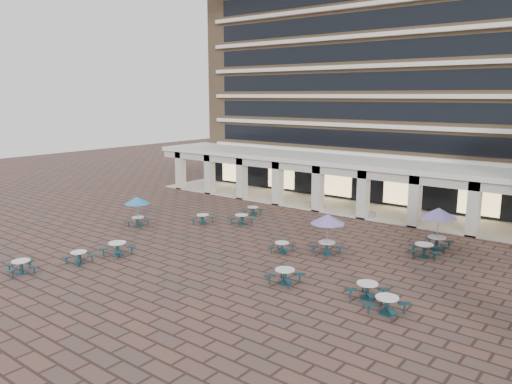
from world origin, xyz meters
TOP-DOWN VIEW (x-y plane):
  - ground at (0.00, 0.00)m, footprint 120.00×120.00m
  - apartment_building at (0.00, 25.47)m, footprint 40.00×15.50m
  - retail_arcade at (0.00, 14.80)m, footprint 42.00×6.60m
  - picnic_table_0 at (-6.17, -8.02)m, footprint 1.70×1.70m
  - picnic_table_1 at (-7.17, -11.00)m, footprint 1.96×1.96m
  - picnic_table_2 at (5.31, -3.18)m, footprint 1.85×1.85m
  - picnic_table_3 at (9.60, -2.29)m, footprint 1.87×1.87m
  - picnic_table_4 at (-10.25, -0.36)m, footprint 1.94×1.94m
  - picnic_table_5 at (-5.61, -5.69)m, footprint 2.02×2.02m
  - picnic_table_6 at (4.54, 2.53)m, footprint 2.21×2.21m
  - picnic_table_7 at (11.09, -3.35)m, footprint 1.90×1.90m
  - picnic_table_8 at (-6.86, 3.19)m, footprint 1.75×1.75m
  - picnic_table_9 at (-5.60, 7.85)m, footprint 1.67×1.67m
  - picnic_table_10 at (2.17, 1.02)m, footprint 1.71×1.71m
  - picnic_table_11 at (9.64, 7.70)m, footprint 2.37×2.37m
  - picnic_table_12 at (-4.37, 4.90)m, footprint 1.96×1.96m
  - picnic_table_13 at (9.53, 5.72)m, footprint 2.24×2.24m
  - planter_left at (-2.56, 12.90)m, footprint 1.50×0.74m
  - planter_right at (2.20, 12.90)m, footprint 1.50×0.76m

SIDE VIEW (x-z plane):
  - ground at x=0.00m, z-range 0.00..0.00m
  - picnic_table_10 at x=2.17m, z-range 0.07..0.74m
  - picnic_table_9 at x=-5.60m, z-range 0.07..0.74m
  - picnic_table_0 at x=-6.17m, z-range 0.07..0.77m
  - picnic_table_8 at x=-6.86m, z-range 0.07..0.79m
  - picnic_table_1 at x=-7.17m, z-range 0.07..0.81m
  - picnic_table_12 at x=-4.37m, z-range 0.07..0.83m
  - planter_left at x=-2.56m, z-range -0.14..1.05m
  - picnic_table_3 at x=9.60m, z-range 0.08..0.86m
  - picnic_table_2 at x=5.31m, z-range 0.08..0.87m
  - planter_right at x=2.20m, z-range -0.13..1.09m
  - picnic_table_7 at x=11.09m, z-range 0.08..0.88m
  - picnic_table_5 at x=-5.61m, z-range 0.08..0.90m
  - picnic_table_13 at x=9.53m, z-range 0.08..0.91m
  - picnic_table_4 at x=-10.25m, z-range 0.78..3.03m
  - picnic_table_6 at x=4.54m, z-range 0.89..3.44m
  - picnic_table_11 at x=9.64m, z-range 0.96..3.69m
  - retail_arcade at x=0.00m, z-range 0.80..5.20m
  - apartment_building at x=0.00m, z-range 0.00..25.20m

